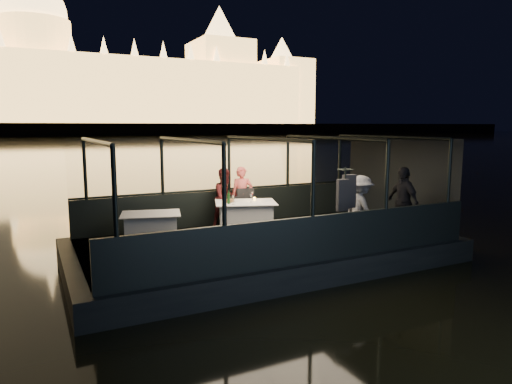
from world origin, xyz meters
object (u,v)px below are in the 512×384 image
coat_stand (344,206)px  person_woman_coral (242,197)px  passenger_dark (403,201)px  wine_bottle (229,198)px  passenger_stripe (361,204)px  dining_table_aft (151,226)px  chair_port_right (249,211)px  person_man_maroon (226,198)px  chair_port_left (235,212)px  dining_table_central (246,217)px

coat_stand → person_woman_coral: (-1.04, 2.96, -0.15)m
passenger_dark → wine_bottle: passenger_dark is taller
passenger_dark → wine_bottle: bearing=-113.2°
passenger_stripe → passenger_dark: size_ratio=0.91×
passenger_stripe → dining_table_aft: bearing=69.9°
chair_port_right → passenger_dark: passenger_dark is taller
chair_port_right → coat_stand: (1.02, -2.59, 0.45)m
dining_table_aft → chair_port_right: 2.65m
coat_stand → person_woman_coral: coat_stand is taller
person_woman_coral → person_man_maroon: person_woman_coral is taller
chair_port_left → wine_bottle: (-0.41, -0.56, 0.47)m
chair_port_right → coat_stand: 2.82m
dining_table_central → dining_table_aft: (-2.30, 0.03, 0.00)m
dining_table_central → person_woman_coral: bearing=70.7°
passenger_dark → coat_stand: bearing=-80.0°
person_woman_coral → passenger_dark: size_ratio=0.93×
chair_port_left → person_woman_coral: (0.34, 0.33, 0.30)m
passenger_stripe → wine_bottle: (-2.44, 1.83, 0.06)m
chair_port_left → wine_bottle: size_ratio=2.49×
chair_port_right → person_woman_coral: size_ratio=0.64×
dining_table_aft → chair_port_left: chair_port_left is taller
dining_table_aft → coat_stand: bearing=-30.8°
dining_table_central → chair_port_right: (0.31, 0.45, 0.06)m
person_woman_coral → passenger_stripe: bearing=-34.6°
chair_port_left → chair_port_right: size_ratio=0.81×
chair_port_left → coat_stand: size_ratio=0.46×
dining_table_central → wine_bottle: bearing=-171.1°
dining_table_aft → coat_stand: size_ratio=0.74×
person_woman_coral → passenger_stripe: size_ratio=1.03×
person_man_maroon → passenger_dark: 4.35m
person_woman_coral → passenger_stripe: (1.68, -2.72, 0.10)m
chair_port_left → passenger_stripe: 3.16m
passenger_dark → person_woman_coral: bearing=-129.8°
passenger_stripe → person_woman_coral: bearing=35.9°
dining_table_central → person_woman_coral: size_ratio=0.94×
dining_table_aft → chair_port_right: bearing=9.2°
person_woman_coral → person_man_maroon: bearing=-156.9°
coat_stand → person_man_maroon: bearing=117.0°
coat_stand → passenger_stripe: bearing=20.1°
dining_table_central → passenger_dark: bearing=-31.3°
dining_table_central → coat_stand: 2.57m
passenger_stripe → person_man_maroon: bearing=42.4°
chair_port_right → coat_stand: coat_stand is taller
person_man_maroon → chair_port_left: bearing=-82.8°
dining_table_aft → passenger_stripe: passenger_stripe is taller
passenger_dark → passenger_stripe: bearing=-87.8°
chair_port_left → wine_bottle: bearing=-129.4°
person_man_maroon → passenger_stripe: 3.47m
coat_stand → wine_bottle: coat_stand is taller
coat_stand → person_woman_coral: size_ratio=1.12×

